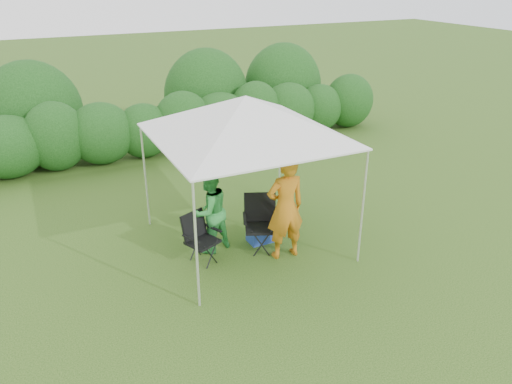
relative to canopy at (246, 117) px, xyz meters
name	(u,v)px	position (x,y,z in m)	size (l,w,h in m)	color
ground	(258,253)	(0.00, -0.50, -2.46)	(70.00, 70.00, 0.00)	#3C5F1E
hedge	(165,125)	(0.03, 5.50, -1.64)	(13.95, 1.53, 1.80)	#1D4E18
canopy	(246,117)	(0.00, 0.00, 0.00)	(3.10, 3.10, 2.83)	silver
chair_right	(260,219)	(0.15, -0.29, -1.88)	(0.78, 0.75, 1.03)	black
chair_left	(199,235)	(-1.04, -0.25, -1.95)	(0.69, 0.66, 0.91)	black
man	(285,208)	(0.40, -0.76, -1.49)	(0.71, 0.46, 1.94)	#C16F16
woman	(209,211)	(-0.73, 0.02, -1.66)	(0.78, 0.61, 1.60)	green
cooler	(261,231)	(0.24, -0.11, -2.25)	(0.51, 0.38, 0.42)	#2340A1
bottle	(264,217)	(0.30, -0.15, -1.93)	(0.06, 0.06, 0.23)	#592D0C
lawn_toy	(319,147)	(3.98, 3.74, -2.31)	(0.63, 0.53, 0.32)	yellow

